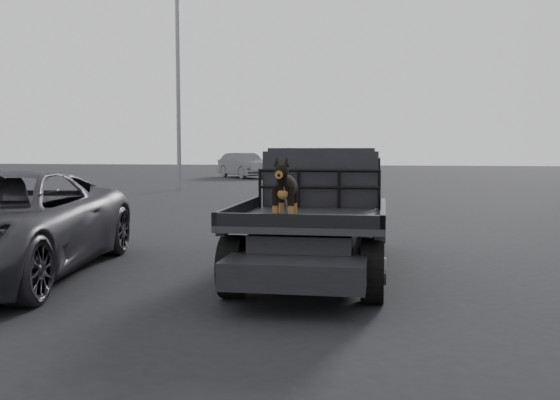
% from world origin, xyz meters
% --- Properties ---
extents(ground, '(120.00, 120.00, 0.00)m').
position_xyz_m(ground, '(0.00, 0.00, 0.00)').
color(ground, black).
rests_on(ground, ground).
extents(flatbed_ute, '(2.00, 5.40, 0.92)m').
position_xyz_m(flatbed_ute, '(0.06, 2.26, 0.46)').
color(flatbed_ute, black).
rests_on(flatbed_ute, ground).
extents(ute_cab, '(1.72, 1.30, 0.88)m').
position_xyz_m(ute_cab, '(0.06, 3.21, 1.36)').
color(ute_cab, black).
rests_on(ute_cab, flatbed_ute).
extents(headache_rack, '(1.80, 0.08, 0.55)m').
position_xyz_m(headache_rack, '(0.06, 2.46, 1.20)').
color(headache_rack, black).
rests_on(headache_rack, flatbed_ute).
extents(dog, '(0.32, 0.60, 0.74)m').
position_xyz_m(dog, '(-0.11, 0.46, 1.29)').
color(dog, black).
rests_on(dog, flatbed_ute).
extents(distant_car_a, '(4.08, 4.61, 1.51)m').
position_xyz_m(distant_car_a, '(-7.44, 30.55, 0.76)').
color(distant_car_a, '#535358').
rests_on(distant_car_a, ground).
extents(floodlight_near, '(1.08, 0.28, 13.50)m').
position_xyz_m(floodlight_near, '(-7.71, 19.15, 7.35)').
color(floodlight_near, slate).
rests_on(floodlight_near, ground).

